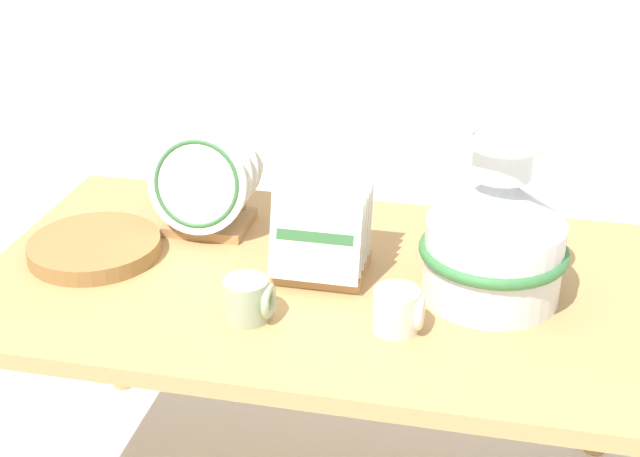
# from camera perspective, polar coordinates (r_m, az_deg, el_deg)

# --- Properties ---
(display_table) EXTENTS (1.38, 0.78, 0.62)m
(display_table) POSITION_cam_1_polar(r_m,az_deg,el_deg) (1.86, 0.00, -4.91)
(display_table) COLOR tan
(display_table) RESTS_ON ground_plane
(ceramic_vase) EXTENTS (0.29, 0.29, 0.34)m
(ceramic_vase) POSITION_cam_1_polar(r_m,az_deg,el_deg) (1.73, 11.16, -0.18)
(ceramic_vase) COLOR silver
(ceramic_vase) RESTS_ON display_table
(dish_rack_round_plates) EXTENTS (0.22, 0.20, 0.24)m
(dish_rack_round_plates) POSITION_cam_1_polar(r_m,az_deg,el_deg) (1.99, -7.30, 2.64)
(dish_rack_round_plates) COLOR tan
(dish_rack_round_plates) RESTS_ON display_table
(dish_rack_square_plates) EXTENTS (0.18, 0.19, 0.20)m
(dish_rack_square_plates) POSITION_cam_1_polar(r_m,az_deg,el_deg) (1.80, 0.19, -0.61)
(dish_rack_square_plates) COLOR tan
(dish_rack_square_plates) RESTS_ON display_table
(wicker_charger_stack) EXTENTS (0.28, 0.28, 0.04)m
(wicker_charger_stack) POSITION_cam_1_polar(r_m,az_deg,el_deg) (1.96, -14.22, -1.18)
(wicker_charger_stack) COLOR olive
(wicker_charger_stack) RESTS_ON display_table
(mug_sage_glaze) EXTENTS (0.09, 0.09, 0.08)m
(mug_sage_glaze) POSITION_cam_1_polar(r_m,az_deg,el_deg) (1.67, -4.60, -4.56)
(mug_sage_glaze) COLOR #9EB28E
(mug_sage_glaze) RESTS_ON display_table
(mug_cream_glaze) EXTENTS (0.09, 0.09, 0.08)m
(mug_cream_glaze) POSITION_cam_1_polar(r_m,az_deg,el_deg) (1.64, 5.04, -5.23)
(mug_cream_glaze) COLOR silver
(mug_cream_glaze) RESTS_ON display_table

